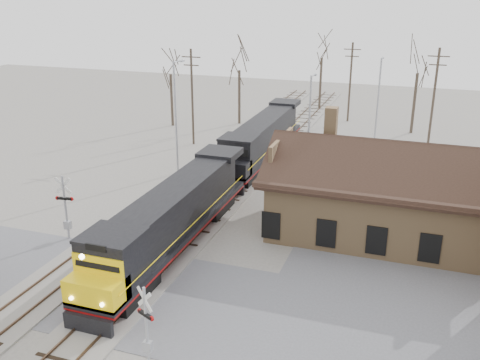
# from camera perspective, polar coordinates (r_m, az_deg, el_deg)

# --- Properties ---
(ground) EXTENTS (140.00, 140.00, 0.00)m
(ground) POSITION_cam_1_polar(r_m,az_deg,el_deg) (29.90, -11.54, -11.66)
(ground) COLOR gray
(ground) RESTS_ON ground
(road) EXTENTS (60.00, 9.00, 0.03)m
(road) POSITION_cam_1_polar(r_m,az_deg,el_deg) (29.89, -11.54, -11.63)
(road) COLOR #5A5A5F
(road) RESTS_ON ground
(track_main) EXTENTS (3.40, 90.00, 0.24)m
(track_main) POSITION_cam_1_polar(r_m,az_deg,el_deg) (42.01, -1.29, -1.55)
(track_main) COLOR gray
(track_main) RESTS_ON ground
(track_siding) EXTENTS (3.40, 90.00, 0.24)m
(track_siding) POSITION_cam_1_polar(r_m,az_deg,el_deg) (43.69, -6.83, -0.83)
(track_siding) COLOR gray
(track_siding) RESTS_ON ground
(depot) EXTENTS (15.20, 9.31, 7.90)m
(depot) POSITION_cam_1_polar(r_m,az_deg,el_deg) (36.10, 15.10, -1.98)
(depot) COLOR #A17D53
(depot) RESTS_ON ground
(locomotive_lead) EXTENTS (2.79, 18.71, 4.15)m
(locomotive_lead) POSITION_cam_1_polar(r_m,az_deg,el_deg) (32.65, -7.52, -4.25)
(locomotive_lead) COLOR black
(locomotive_lead) RESTS_ON ground
(locomotive_trailing) EXTENTS (2.79, 18.71, 3.93)m
(locomotive_trailing) POSITION_cam_1_polar(r_m,az_deg,el_deg) (49.31, 2.28, 4.31)
(locomotive_trailing) COLOR black
(locomotive_trailing) RESTS_ON ground
(crossbuck_near) EXTENTS (1.01, 0.51, 3.76)m
(crossbuck_near) POSITION_cam_1_polar(r_m,az_deg,el_deg) (23.94, -9.94, -15.27)
(crossbuck_near) COLOR #A5A8AD
(crossbuck_near) RESTS_ON ground
(crossbuck_far) EXTENTS (1.23, 0.32, 4.33)m
(crossbuck_far) POSITION_cam_1_polar(r_m,az_deg,el_deg) (35.96, -18.08, -3.07)
(crossbuck_far) COLOR #A5A8AD
(crossbuck_far) RESTS_ON ground
(streetlight_a) EXTENTS (0.25, 2.04, 9.71)m
(streetlight_a) POSITION_cam_1_polar(r_m,az_deg,el_deg) (45.92, -6.82, 7.15)
(streetlight_a) COLOR #A5A8AD
(streetlight_a) RESTS_ON ground
(streetlight_b) EXTENTS (0.25, 2.04, 8.27)m
(streetlight_b) POSITION_cam_1_polar(r_m,az_deg,el_deg) (47.87, 7.46, 6.75)
(streetlight_b) COLOR #A5A8AD
(streetlight_b) RESTS_ON ground
(streetlight_c) EXTENTS (0.25, 2.04, 8.62)m
(streetlight_c) POSITION_cam_1_polar(r_m,az_deg,el_deg) (58.21, 14.56, 8.81)
(streetlight_c) COLOR #A5A8AD
(streetlight_c) RESTS_ON ground
(utility_pole_a) EXTENTS (2.00, 0.24, 9.71)m
(utility_pole_a) POSITION_cam_1_polar(r_m,az_deg,el_deg) (54.82, -5.12, 8.96)
(utility_pole_a) COLOR #382D23
(utility_pole_a) RESTS_ON ground
(utility_pole_b) EXTENTS (2.00, 0.24, 9.36)m
(utility_pole_b) POSITION_cam_1_polar(r_m,az_deg,el_deg) (65.82, 11.68, 10.32)
(utility_pole_b) COLOR #382D23
(utility_pole_b) RESTS_ON ground
(utility_pole_c) EXTENTS (2.00, 0.24, 10.07)m
(utility_pole_c) POSITION_cam_1_polar(r_m,az_deg,el_deg) (55.50, 19.95, 8.18)
(utility_pole_c) COLOR #382D23
(utility_pole_c) RESTS_ON ground
(tree_a) EXTENTS (4.01, 4.01, 9.82)m
(tree_a) POSITION_cam_1_polar(r_m,az_deg,el_deg) (62.61, -7.46, 12.01)
(tree_a) COLOR #382D23
(tree_a) RESTS_ON ground
(tree_b) EXTENTS (4.20, 4.20, 10.29)m
(tree_b) POSITION_cam_1_polar(r_m,az_deg,el_deg) (63.08, -0.08, 12.55)
(tree_b) COLOR #382D23
(tree_b) RESTS_ON ground
(tree_c) EXTENTS (4.46, 4.46, 10.92)m
(tree_c) POSITION_cam_1_polar(r_m,az_deg,el_deg) (72.16, 8.76, 13.62)
(tree_c) COLOR #382D23
(tree_c) RESTS_ON ground
(tree_d) EXTENTS (4.43, 4.43, 10.85)m
(tree_d) POSITION_cam_1_polar(r_m,az_deg,el_deg) (61.70, 18.52, 11.76)
(tree_d) COLOR #382D23
(tree_d) RESTS_ON ground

